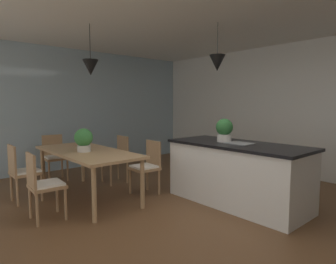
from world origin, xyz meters
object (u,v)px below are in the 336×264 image
Objects in this scene: chair_near_left at (22,171)px; potted_plant_on_table at (84,139)px; chair_far_right at (147,165)px; chair_window_end at (55,156)px; dining_table at (87,155)px; potted_plant_on_island at (224,130)px; vase_on_dining_table at (87,143)px; kitchen_island at (237,173)px; chair_near_right at (43,184)px; chair_far_left at (117,157)px.

potted_plant_on_table reaches higher than chair_near_left.
chair_far_right is 1.00× the size of chair_window_end.
potted_plant_on_island is (1.46, 1.54, 0.40)m from dining_table.
chair_window_end is 1.56m from potted_plant_on_table.
vase_on_dining_table is (0.53, 0.79, 0.40)m from chair_near_left.
chair_near_left is 3.63× the size of vase_on_dining_table.
vase_on_dining_table is at bearing -136.34° from kitchen_island.
vase_on_dining_table reaches higher than kitchen_island.
chair_window_end is at bearing -156.50° from chair_far_right.
chair_near_right is at bearing -62.31° from potted_plant_on_table.
chair_far_right and chair_near_right have the same top height.
kitchen_island is 5.88× the size of potted_plant_on_island.
chair_far_left is 0.42× the size of kitchen_island.
chair_near_left is at bearing -90.06° from chair_far_left.
chair_far_left is at bearing -161.58° from kitchen_island.
chair_near_left is 1.25m from chair_window_end.
chair_far_right is at bearing 89.82° from chair_near_right.
chair_near_left is 1.03m from vase_on_dining_table.
chair_near_left is 1.03m from potted_plant_on_table.
chair_window_end is (-0.94, 0.82, 0.00)m from chair_near_left.
chair_near_left is 1.00× the size of chair_window_end.
potted_plant_on_island is 1.47× the size of vase_on_dining_table.
chair_window_end is 1.52m from vase_on_dining_table.
potted_plant_on_table is at bearing 117.69° from chair_near_right.
chair_near_right is (1.87, -0.82, 0.00)m from chair_window_end.
chair_near_left is 1.89m from chair_far_right.
chair_near_left is 1.00× the size of chair_far_right.
potted_plant_on_island reaches higher than kitchen_island.
chair_far_right is 1.09m from potted_plant_on_table.
kitchen_island is (3.11, 1.54, -0.01)m from chair_window_end.
chair_near_right is 2.47× the size of potted_plant_on_island.
chair_near_left and chair_near_right have the same top height.
vase_on_dining_table is (-0.41, -0.85, 0.40)m from chair_far_right.
chair_near_left is 3.21m from kitchen_island.
chair_far_right is (0.47, 0.82, -0.21)m from dining_table.
chair_far_right is 1.64m from chair_near_right.
potted_plant_on_island reaches higher than chair_far_right.
chair_near_right is at bearing 0.00° from chair_near_left.
potted_plant_on_table reaches higher than chair_window_end.
chair_window_end reaches higher than dining_table.
chair_window_end is 1.00× the size of chair_near_right.
potted_plant_on_island is at bearing 180.00° from kitchen_island.
vase_on_dining_table reaches higher than dining_table.
kitchen_island is at bearing 62.22° from chair_near_right.
chair_near_left is 1.64m from chair_far_left.
vase_on_dining_table is (1.47, -0.03, 0.40)m from chair_window_end.
chair_far_left is (-0.46, 0.82, -0.21)m from dining_table.
kitchen_island is (2.17, 0.72, -0.01)m from chair_far_left.
chair_far_left is 1.88m from chair_near_right.
potted_plant_on_island is at bearing 67.06° from chair_near_right.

